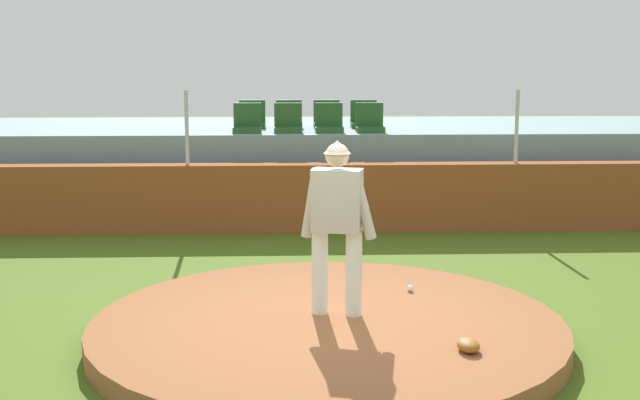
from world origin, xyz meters
The scene contains 17 objects.
ground_plane centered at (0.00, 0.00, 0.00)m, with size 60.00×60.00×0.00m, color #49661B.
pitchers_mound centered at (0.00, 0.00, 0.10)m, with size 4.76×4.76×0.21m, color #955934.
pitcher centered at (0.11, 0.18, 1.25)m, with size 0.78×0.37×1.79m.
baseball centered at (0.98, 0.98, 0.24)m, with size 0.07×0.07×0.07m, color white.
fielding_glove centered at (1.22, -0.94, 0.26)m, with size 0.30×0.20×0.11m, color brown.
brick_barrier centered at (0.00, 5.22, 0.55)m, with size 15.07×0.40×1.10m, color brown.
fence_post_left centered at (-1.97, 5.22, 1.68)m, with size 0.06×0.06×1.18m, color silver.
fence_post_right centered at (3.29, 5.22, 1.68)m, with size 0.06×0.06×1.18m, color silver.
bleacher_platform centered at (0.00, 7.92, 0.74)m, with size 14.80×3.99×1.49m, color #7D9A9C.
stadium_chair_0 centered at (-1.07, 6.48, 1.64)m, with size 0.48×0.44×0.50m.
stadium_chair_1 centered at (-0.37, 6.46, 1.64)m, with size 0.48×0.44×0.50m.
stadium_chair_2 centered at (0.34, 6.46, 1.64)m, with size 0.48×0.44×0.50m.
stadium_chair_3 centered at (1.05, 6.46, 1.64)m, with size 0.48×0.44×0.50m.
stadium_chair_4 centered at (-1.02, 7.36, 1.64)m, with size 0.48×0.44×0.50m.
stadium_chair_5 centered at (-0.35, 7.36, 1.64)m, with size 0.48×0.44×0.50m.
stadium_chair_6 centered at (0.34, 7.33, 1.64)m, with size 0.48×0.44×0.50m.
stadium_chair_7 centered at (1.03, 7.33, 1.64)m, with size 0.48×0.44×0.50m.
Camera 1 is at (-0.39, -8.08, 2.86)m, focal length 47.18 mm.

